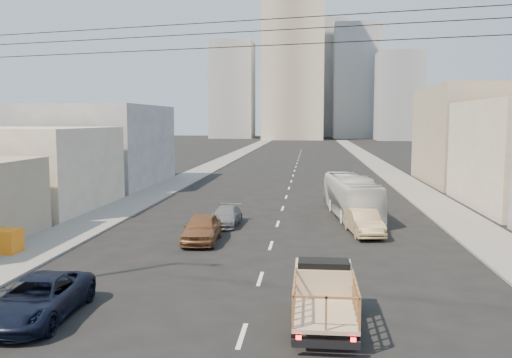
% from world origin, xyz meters
% --- Properties ---
extents(sidewalk_left, '(3.50, 180.00, 0.12)m').
position_xyz_m(sidewalk_left, '(-11.75, 70.00, 0.06)').
color(sidewalk_left, slate).
rests_on(sidewalk_left, ground).
extents(sidewalk_right, '(3.50, 180.00, 0.12)m').
position_xyz_m(sidewalk_right, '(11.75, 70.00, 0.06)').
color(sidewalk_right, slate).
rests_on(sidewalk_right, ground).
extents(lane_dashes, '(0.15, 104.00, 0.01)m').
position_xyz_m(lane_dashes, '(0.00, 53.00, 0.01)').
color(lane_dashes, silver).
rests_on(lane_dashes, ground).
extents(flatbed_pickup, '(1.95, 4.41, 1.90)m').
position_xyz_m(flatbed_pickup, '(2.50, 3.14, 1.09)').
color(flatbed_pickup, tan).
rests_on(flatbed_pickup, ground).
extents(navy_pickup, '(2.46, 5.07, 1.39)m').
position_xyz_m(navy_pickup, '(-6.88, 2.74, 0.70)').
color(navy_pickup, black).
rests_on(navy_pickup, ground).
extents(city_bus, '(3.50, 10.21, 2.79)m').
position_xyz_m(city_bus, '(4.82, 23.13, 1.39)').
color(city_bus, silver).
rests_on(city_bus, ground).
extents(sedan_brown, '(1.98, 4.53, 1.52)m').
position_xyz_m(sedan_brown, '(-3.76, 14.45, 0.76)').
color(sedan_brown, brown).
rests_on(sedan_brown, ground).
extents(sedan_tan, '(2.15, 4.62, 1.46)m').
position_xyz_m(sedan_tan, '(5.11, 17.24, 0.73)').
color(sedan_tan, tan).
rests_on(sedan_tan, ground).
extents(sedan_grey, '(1.79, 4.10, 1.17)m').
position_xyz_m(sedan_grey, '(-3.20, 19.13, 0.59)').
color(sedan_grey, slate).
rests_on(sedan_grey, ground).
extents(overhead_wires, '(23.01, 5.02, 0.72)m').
position_xyz_m(overhead_wires, '(0.00, 1.50, 8.97)').
color(overhead_wires, black).
rests_on(overhead_wires, ground).
extents(crate_stack, '(1.80, 1.20, 1.14)m').
position_xyz_m(crate_stack, '(-13.00, 10.76, 0.69)').
color(crate_stack, orange).
rests_on(crate_stack, sidewalk_left).
extents(bldg_right_far, '(12.00, 16.00, 10.00)m').
position_xyz_m(bldg_right_far, '(20.00, 44.00, 5.00)').
color(bldg_right_far, gray).
rests_on(bldg_right_far, ground).
extents(bldg_left_mid, '(11.00, 12.00, 6.00)m').
position_xyz_m(bldg_left_mid, '(-19.00, 24.00, 3.00)').
color(bldg_left_mid, '#B7A993').
rests_on(bldg_left_mid, ground).
extents(bldg_left_far, '(12.00, 16.00, 8.00)m').
position_xyz_m(bldg_left_far, '(-19.50, 39.00, 4.00)').
color(bldg_left_far, gray).
rests_on(bldg_left_far, ground).
extents(high_rise_tower, '(20.00, 20.00, 60.00)m').
position_xyz_m(high_rise_tower, '(-4.00, 170.00, 30.00)').
color(high_rise_tower, tan).
rests_on(high_rise_tower, ground).
extents(midrise_ne, '(16.00, 16.00, 40.00)m').
position_xyz_m(midrise_ne, '(18.00, 185.00, 20.00)').
color(midrise_ne, '#929599').
rests_on(midrise_ne, ground).
extents(midrise_nw, '(15.00, 15.00, 34.00)m').
position_xyz_m(midrise_nw, '(-26.00, 180.00, 17.00)').
color(midrise_nw, '#929599').
rests_on(midrise_nw, ground).
extents(midrise_back, '(18.00, 18.00, 44.00)m').
position_xyz_m(midrise_back, '(6.00, 200.00, 22.00)').
color(midrise_back, gray).
rests_on(midrise_back, ground).
extents(midrise_east, '(14.00, 14.00, 28.00)m').
position_xyz_m(midrise_east, '(30.00, 165.00, 14.00)').
color(midrise_east, '#929599').
rests_on(midrise_east, ground).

